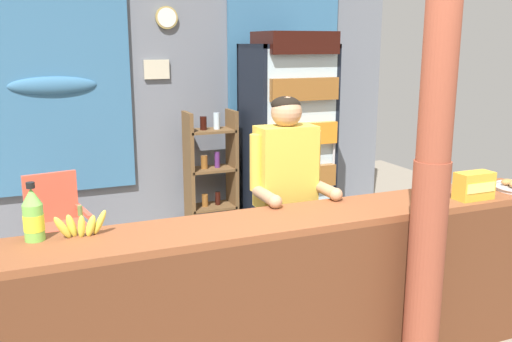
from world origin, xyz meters
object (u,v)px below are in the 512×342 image
stall_counter (296,288)px  shopkeeper (286,189)px  bottle_shelf_rack (211,173)px  snack_box_choco_powder (474,186)px  timber_post (432,171)px  plastic_lawn_chair (56,221)px  soda_bottle_lime_soda (33,216)px  banana_bunch (82,225)px  drink_fridge (289,128)px

stall_counter → shopkeeper: (0.20, 0.54, 0.40)m
bottle_shelf_rack → snack_box_choco_powder: (0.83, -2.53, 0.38)m
stall_counter → timber_post: timber_post is taller
plastic_lawn_chair → snack_box_choco_powder: size_ratio=3.66×
timber_post → soda_bottle_lime_soda: (-1.93, 0.50, -0.15)m
soda_bottle_lime_soda → plastic_lawn_chair: bearing=84.3°
stall_counter → plastic_lawn_chair: stall_counter is taller
soda_bottle_lime_soda → shopkeeper: bearing=11.6°
bottle_shelf_rack → shopkeeper: bearing=-94.4°
timber_post → banana_bunch: (-1.72, 0.47, -0.21)m
drink_fridge → banana_bunch: (-2.13, -2.05, -0.07)m
bottle_shelf_rack → banana_bunch: size_ratio=4.64×
shopkeeper → soda_bottle_lime_soda: shopkeeper is taller
bottle_shelf_rack → soda_bottle_lime_soda: bearing=-125.8°
plastic_lawn_chair → bottle_shelf_rack: bearing=18.2°
soda_bottle_lime_soda → snack_box_choco_powder: soda_bottle_lime_soda is taller
timber_post → banana_bunch: size_ratio=9.50×
timber_post → snack_box_choco_powder: 0.62m
bottle_shelf_rack → soda_bottle_lime_soda: 2.83m
drink_fridge → snack_box_choco_powder: drink_fridge is taller
stall_counter → snack_box_choco_powder: 1.27m
stall_counter → shopkeeper: size_ratio=2.27×
stall_counter → banana_bunch: 1.17m
stall_counter → plastic_lawn_chair: bearing=118.6°
timber_post → drink_fridge: timber_post is taller
drink_fridge → snack_box_choco_powder: (0.12, -2.27, -0.05)m
stall_counter → bottle_shelf_rack: bottle_shelf_rack is taller
drink_fridge → snack_box_choco_powder: size_ratio=8.43×
plastic_lawn_chair → shopkeeper: 2.04m
stall_counter → timber_post: bearing=-22.2°
shopkeeper → soda_bottle_lime_soda: size_ratio=5.45×
stall_counter → plastic_lawn_chair: 2.31m
timber_post → bottle_shelf_rack: size_ratio=2.05×
plastic_lawn_chair → soda_bottle_lime_soda: soda_bottle_lime_soda is taller
soda_bottle_lime_soda → snack_box_choco_powder: (2.47, -0.26, -0.04)m
soda_bottle_lime_soda → banana_bunch: soda_bottle_lime_soda is taller
stall_counter → drink_fridge: bearing=64.8°
bottle_shelf_rack → shopkeeper: shopkeeper is taller
stall_counter → soda_bottle_lime_soda: soda_bottle_lime_soda is taller
soda_bottle_lime_soda → banana_bunch: size_ratio=1.06×
shopkeeper → snack_box_choco_powder: bearing=-29.5°
shopkeeper → drink_fridge: bearing=63.3°
timber_post → soda_bottle_lime_soda: timber_post is taller
snack_box_choco_powder → soda_bottle_lime_soda: bearing=174.1°
bottle_shelf_rack → snack_box_choco_powder: size_ratio=5.33×
bottle_shelf_rack → banana_bunch: (-1.42, -2.30, 0.36)m
bottle_shelf_rack → drink_fridge: bearing=-19.7°
timber_post → plastic_lawn_chair: 2.98m
drink_fridge → soda_bottle_lime_soda: drink_fridge is taller
timber_post → shopkeeper: 0.95m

